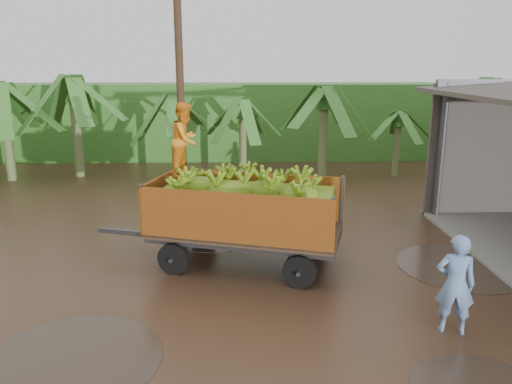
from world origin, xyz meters
TOP-DOWN VIEW (x-y plane):
  - ground at (0.00, 0.00)m, footprint 100.00×100.00m
  - hedge_north at (-2.00, 16.00)m, footprint 22.00×3.00m
  - banana_trailer at (-0.57, 2.13)m, footprint 6.01×3.19m
  - man_blue at (3.04, -1.00)m, footprint 0.74×0.59m
  - utility_pole at (-2.50, 7.00)m, footprint 1.20×0.24m
  - banana_plants at (-5.88, 6.60)m, footprint 25.10×21.31m

SIDE VIEW (x-z plane):
  - ground at x=0.00m, z-range 0.00..0.00m
  - man_blue at x=3.04m, z-range 0.00..1.79m
  - banana_trailer at x=-0.57m, z-range -0.53..3.17m
  - hedge_north at x=-2.00m, z-range 0.00..3.60m
  - banana_plants at x=-5.88m, z-range -0.18..4.00m
  - utility_pole at x=-2.50m, z-range 0.06..7.76m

